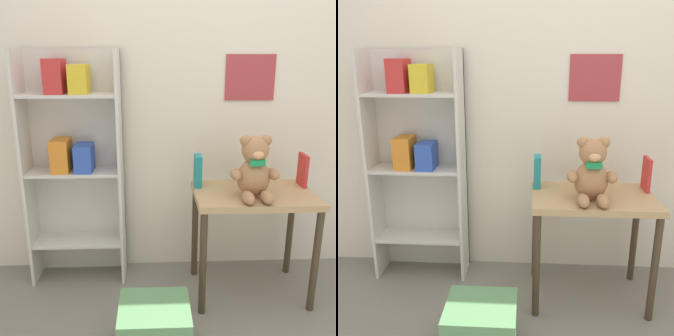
% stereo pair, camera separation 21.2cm
% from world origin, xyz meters
% --- Properties ---
extents(wall_back, '(4.80, 0.07, 2.50)m').
position_xyz_m(wall_back, '(0.00, 1.26, 1.25)').
color(wall_back, silver).
rests_on(wall_back, ground_plane).
extents(bookshelf_side, '(0.58, 0.23, 1.43)m').
position_xyz_m(bookshelf_side, '(-0.88, 1.13, 0.80)').
color(bookshelf_side, beige).
rests_on(bookshelf_side, ground_plane).
extents(display_table, '(0.68, 0.45, 0.65)m').
position_xyz_m(display_table, '(0.18, 0.89, 0.54)').
color(display_table, tan).
rests_on(display_table, ground_plane).
extents(teddy_bear, '(0.26, 0.24, 0.34)m').
position_xyz_m(teddy_bear, '(0.15, 0.81, 0.80)').
color(teddy_bear, '#A8754C').
rests_on(teddy_bear, display_table).
extents(book_standing_teal, '(0.04, 0.10, 0.19)m').
position_xyz_m(book_standing_teal, '(-0.13, 1.01, 0.74)').
color(book_standing_teal, teal).
rests_on(book_standing_teal, display_table).
extents(book_standing_yellow, '(0.03, 0.15, 0.23)m').
position_xyz_m(book_standing_yellow, '(0.18, 1.00, 0.76)').
color(book_standing_yellow, gold).
rests_on(book_standing_yellow, display_table).
extents(book_standing_red, '(0.02, 0.12, 0.19)m').
position_xyz_m(book_standing_red, '(0.49, 0.98, 0.74)').
color(book_standing_red, red).
rests_on(book_standing_red, display_table).
extents(storage_bin, '(0.34, 0.30, 0.26)m').
position_xyz_m(storage_bin, '(-0.40, 0.41, 0.13)').
color(storage_bin, '#568956').
rests_on(storage_bin, ground_plane).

